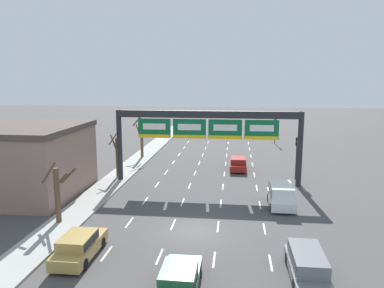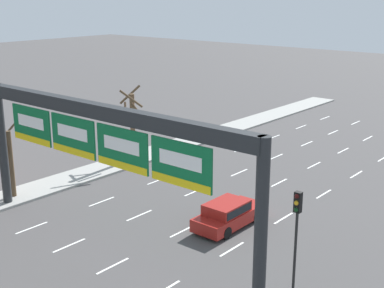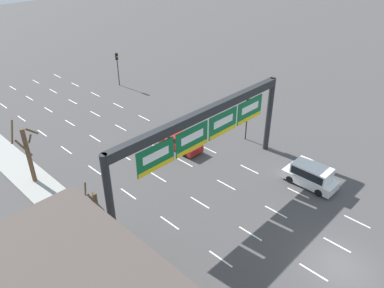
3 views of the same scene
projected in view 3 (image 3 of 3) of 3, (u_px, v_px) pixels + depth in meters
ground_plane at (340, 266)px, 24.36m from camera, size 220.00×220.00×0.00m
lane_dashes at (192, 181)px, 32.47m from camera, size 10.02×67.00×0.01m
sign_gantry at (205, 127)px, 28.65m from camera, size 18.63×0.70×7.38m
suv_white at (311, 175)px, 31.51m from camera, size 1.99×4.49×1.90m
car_red at (181, 142)px, 36.80m from camera, size 1.88×4.63×1.48m
traffic_light_near_gantry at (248, 111)px, 37.21m from camera, size 0.30×0.35×4.51m
traffic_light_mid_block at (117, 63)px, 50.27m from camera, size 0.30×0.35×4.50m
tree_bare_second at (28, 152)px, 30.80m from camera, size 2.39×2.38×5.57m
tree_bare_third at (97, 215)px, 24.80m from camera, size 1.16×1.51×4.76m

